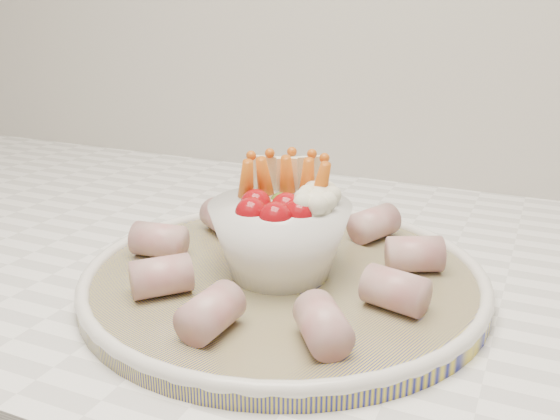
% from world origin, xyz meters
% --- Properties ---
extents(serving_platter, '(0.45, 0.45, 0.02)m').
position_xyz_m(serving_platter, '(-0.07, 1.38, 0.93)').
color(serving_platter, navy).
rests_on(serving_platter, kitchen_counter).
extents(veggie_bowl, '(0.13, 0.13, 0.10)m').
position_xyz_m(veggie_bowl, '(-0.07, 1.37, 0.98)').
color(veggie_bowl, white).
rests_on(veggie_bowl, serving_platter).
extents(cured_meat_rolls, '(0.28, 0.29, 0.03)m').
position_xyz_m(cured_meat_rolls, '(-0.07, 1.38, 0.95)').
color(cured_meat_rolls, '#A84D50').
rests_on(cured_meat_rolls, serving_platter).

